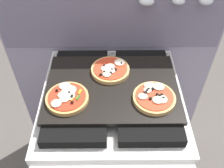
# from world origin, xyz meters

# --- Properties ---
(kitchen_backsplash) EXTENTS (1.10, 0.09, 1.55)m
(kitchen_backsplash) POSITION_xyz_m (0.00, 0.33, 0.79)
(kitchen_backsplash) COLOR gray
(kitchen_backsplash) RESTS_ON ground_plane
(stove) EXTENTS (0.60, 0.64, 0.90)m
(stove) POSITION_xyz_m (-0.00, -0.00, 0.45)
(stove) COLOR white
(stove) RESTS_ON ground_plane
(baking_tray) EXTENTS (0.54, 0.38, 0.02)m
(baking_tray) POSITION_xyz_m (0.00, 0.00, 0.91)
(baking_tray) COLOR black
(baking_tray) RESTS_ON stove
(pizza_left) EXTENTS (0.17, 0.17, 0.03)m
(pizza_left) POSITION_xyz_m (-0.17, -0.07, 0.93)
(pizza_left) COLOR tan
(pizza_left) RESTS_ON baking_tray
(pizza_right) EXTENTS (0.17, 0.17, 0.03)m
(pizza_right) POSITION_xyz_m (0.16, -0.08, 0.93)
(pizza_right) COLOR tan
(pizza_right) RESTS_ON baking_tray
(pizza_center) EXTENTS (0.17, 0.17, 0.03)m
(pizza_center) POSITION_xyz_m (-0.01, 0.08, 0.93)
(pizza_center) COLOR tan
(pizza_center) RESTS_ON baking_tray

